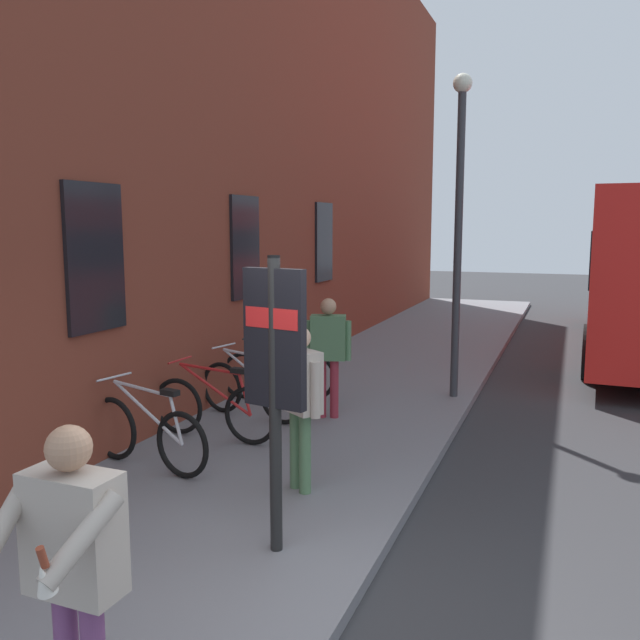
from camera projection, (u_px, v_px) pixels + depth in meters
name	position (u px, v px, depth m)	size (l,w,h in m)	color
ground	(540.00, 417.00, 9.60)	(60.00, 60.00, 0.00)	#2D2D30
sidewalk_pavement	(391.00, 370.00, 12.41)	(24.00, 3.50, 0.12)	slate
station_facade	(309.00, 122.00, 13.38)	(22.00, 0.65, 9.60)	brown
bicycle_nearest_sign	(147.00, 434.00, 7.18)	(0.53, 1.75, 0.97)	black
bicycle_under_window	(214.00, 409.00, 8.17)	(0.48, 1.77, 0.97)	black
bicycle_end_of_row	(252.00, 390.00, 9.07)	(0.55, 1.74, 0.97)	black
bicycle_far_end	(278.00, 374.00, 10.03)	(0.59, 1.73, 0.97)	black
transit_info_sign	(275.00, 358.00, 5.21)	(0.18, 0.56, 2.40)	black
pedestrian_crossing_street	(300.00, 391.00, 6.51)	(0.46, 0.54, 1.66)	#4C724C
pedestrian_near_bus	(328.00, 345.00, 9.02)	(0.36, 0.61, 1.65)	maroon
tourist_with_hotdogs	(71.00, 554.00, 3.23)	(0.57, 0.65, 1.68)	#723F72
street_lamp	(459.00, 208.00, 9.89)	(0.28, 0.28, 4.81)	#333338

